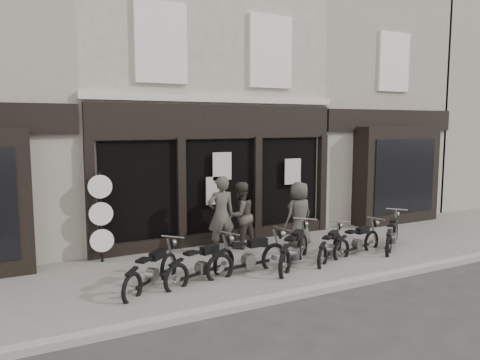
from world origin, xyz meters
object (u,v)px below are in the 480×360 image
man_centre (241,215)px  advert_sign_post (101,221)px  motorcycle_0 (152,274)px  motorcycle_6 (392,237)px  motorcycle_1 (202,267)px  motorcycle_5 (358,244)px  man_right (299,215)px  motorcycle_3 (294,253)px  motorcycle_2 (249,260)px  man_left (221,215)px  motorcycle_4 (330,249)px

man_centre → advert_sign_post: bearing=-19.1°
motorcycle_0 → motorcycle_6: motorcycle_6 is taller
motorcycle_0 → man_centre: man_centre is taller
motorcycle_0 → motorcycle_1: 1.06m
motorcycle_5 → man_right: man_right is taller
motorcycle_6 → man_centre: 4.07m
motorcycle_0 → motorcycle_1: (1.06, -0.07, 0.00)m
motorcycle_1 → motorcycle_3: (2.29, -0.06, 0.03)m
motorcycle_2 → advert_sign_post: size_ratio=0.94×
motorcycle_3 → advert_sign_post: 4.60m
motorcycle_5 → man_left: size_ratio=0.97×
man_centre → motorcycle_3: bearing=88.2°
motorcycle_1 → motorcycle_0: bearing=154.2°
motorcycle_1 → motorcycle_4: (3.37, -0.03, -0.03)m
advert_sign_post → motorcycle_2: bearing=-30.3°
motorcycle_0 → man_right: 4.59m
motorcycle_3 → advert_sign_post: advert_sign_post is taller
motorcycle_3 → man_left: (-1.05, 1.75, 0.68)m
motorcycle_0 → motorcycle_5: bearing=-42.1°
man_left → advert_sign_post: size_ratio=0.86×
motorcycle_6 → man_left: bearing=120.9°
motorcycle_1 → man_right: 3.61m
motorcycle_4 → motorcycle_5: size_ratio=0.87×
motorcycle_0 → motorcycle_1: motorcycle_1 is taller
motorcycle_2 → motorcycle_4: bearing=-6.7°
motorcycle_0 → motorcycle_4: 4.43m
motorcycle_6 → man_centre: size_ratio=1.03×
motorcycle_1 → motorcycle_3: bearing=-23.5°
advert_sign_post → motorcycle_5: bearing=-10.8°
motorcycle_4 → man_right: (-0.04, 1.28, 0.63)m
motorcycle_0 → man_right: man_right is taller
motorcycle_2 → motorcycle_6: size_ratio=1.18×
motorcycle_2 → man_centre: man_centre is taller
man_left → advert_sign_post: 2.91m
motorcycle_0 → advert_sign_post: bearing=61.9°
motorcycle_5 → man_right: size_ratio=1.08×
man_centre → man_right: 1.55m
motorcycle_2 → motorcycle_3: motorcycle_3 is taller
motorcycle_1 → motorcycle_4: 3.37m
motorcycle_1 → advert_sign_post: (-1.60, 2.29, 0.72)m
advert_sign_post → man_left: bearing=-1.8°
motorcycle_2 → man_left: bearing=79.0°
motorcycle_5 → man_left: (-3.04, 1.66, 0.73)m
motorcycle_0 → motorcycle_1: bearing=-45.5°
motorcycle_1 → advert_sign_post: bearing=102.9°
motorcycle_6 → motorcycle_0: bearing=141.9°
motorcycle_0 → motorcycle_3: size_ratio=0.90×
motorcycle_1 → man_right: (3.33, 1.25, 0.61)m
motorcycle_2 → motorcycle_6: (4.38, 0.06, -0.00)m
motorcycle_6 → motorcycle_1: bearing=142.5°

